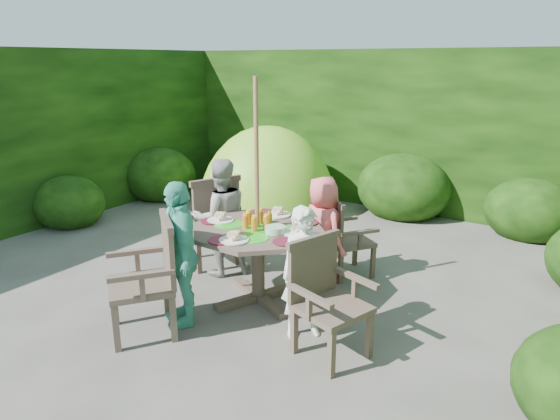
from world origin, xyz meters
The scene contains 13 objects.
ground centered at (0.00, 0.00, 0.00)m, with size 60.00×60.00×0.00m, color #4D4A45.
hedge_enclosure centered at (0.00, 1.33, 1.25)m, with size 9.00×9.00×2.50m.
patio_table centered at (0.42, -0.27, 0.65)m, with size 1.76×1.76×0.93m.
parasol_pole centered at (0.42, -0.27, 1.10)m, with size 0.04×0.04×2.20m, color brown.
garden_chair_right centered at (1.42, -0.72, 0.50)m, with size 0.64×0.68×0.94m.
garden_chair_left centered at (-0.58, 0.17, 0.56)m, with size 0.75×0.79×1.04m.
garden_chair_back centered at (0.85, 0.75, 0.46)m, with size 0.69×0.67×0.86m.
garden_chair_front centered at (-0.01, -1.28, 0.54)m, with size 0.80×0.79×1.01m.
child_right centered at (1.15, -0.59, 0.59)m, with size 0.43×0.28×1.18m, color white.
child_left centered at (-0.32, 0.05, 0.66)m, with size 0.64×0.50×1.32m, color #A4A49F.
child_back centered at (0.74, 0.46, 0.59)m, with size 0.58×0.38×1.18m, color #F7666A.
child_front centered at (0.09, -1.00, 0.67)m, with size 0.79×0.33×1.34m, color #53C2A7.
dome_tent centered at (-1.31, 2.38, 0.00)m, with size 2.47×2.47×2.71m.
Camera 1 is at (3.12, -3.99, 2.34)m, focal length 32.00 mm.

